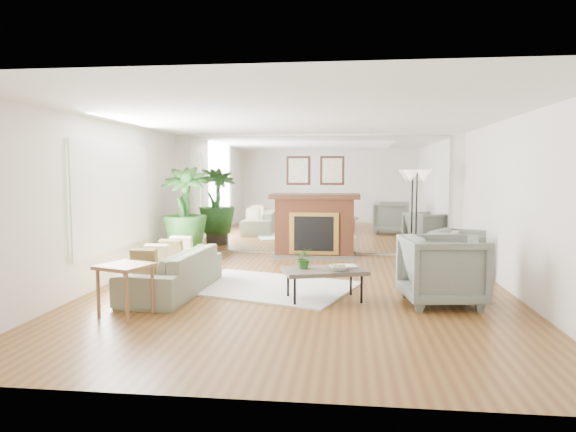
# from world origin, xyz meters

# --- Properties ---
(ground) EXTENTS (7.00, 7.00, 0.00)m
(ground) POSITION_xyz_m (0.00, 0.00, 0.00)
(ground) COLOR brown
(ground) RESTS_ON ground
(wall_left) EXTENTS (0.02, 7.00, 2.50)m
(wall_left) POSITION_xyz_m (-2.99, 0.00, 1.25)
(wall_left) COLOR white
(wall_left) RESTS_ON ground
(wall_right) EXTENTS (0.02, 7.00, 2.50)m
(wall_right) POSITION_xyz_m (2.99, 0.00, 1.25)
(wall_right) COLOR white
(wall_right) RESTS_ON ground
(wall_back) EXTENTS (6.00, 0.02, 2.50)m
(wall_back) POSITION_xyz_m (0.00, 3.49, 1.25)
(wall_back) COLOR white
(wall_back) RESTS_ON ground
(mirror_panel) EXTENTS (5.40, 0.04, 2.40)m
(mirror_panel) POSITION_xyz_m (0.00, 3.47, 1.25)
(mirror_panel) COLOR silver
(mirror_panel) RESTS_ON wall_back
(window_panel) EXTENTS (0.04, 2.40, 1.50)m
(window_panel) POSITION_xyz_m (-2.96, 0.40, 1.35)
(window_panel) COLOR #B2E09E
(window_panel) RESTS_ON wall_left
(fireplace) EXTENTS (1.85, 0.83, 2.05)m
(fireplace) POSITION_xyz_m (0.00, 3.26, 0.66)
(fireplace) COLOR brown
(fireplace) RESTS_ON ground
(area_rug) EXTENTS (2.93, 2.48, 0.03)m
(area_rug) POSITION_xyz_m (-0.55, 0.27, 0.01)
(area_rug) COLOR silver
(area_rug) RESTS_ON ground
(coffee_table) EXTENTS (1.22, 0.93, 0.43)m
(coffee_table) POSITION_xyz_m (0.37, -0.42, 0.40)
(coffee_table) COLOR #60554C
(coffee_table) RESTS_ON ground
(sofa) EXTENTS (0.93, 2.14, 0.61)m
(sofa) POSITION_xyz_m (-1.80, -0.21, 0.31)
(sofa) COLOR gray
(sofa) RESTS_ON ground
(armchair_back) EXTENTS (1.14, 1.13, 0.77)m
(armchair_back) POSITION_xyz_m (2.55, 1.57, 0.38)
(armchair_back) COLOR gray
(armchair_back) RESTS_ON ground
(armchair_front) EXTENTS (1.11, 1.08, 0.90)m
(armchair_front) POSITION_xyz_m (1.90, -0.44, 0.45)
(armchair_front) COLOR gray
(armchair_front) RESTS_ON ground
(side_table) EXTENTS (0.70, 0.70, 0.62)m
(side_table) POSITION_xyz_m (-1.96, -1.42, 0.52)
(side_table) COLOR #945D3B
(side_table) RESTS_ON ground
(potted_ficus) EXTENTS (0.96, 0.96, 1.82)m
(potted_ficus) POSITION_xyz_m (-2.41, 2.24, 0.97)
(potted_ficus) COLOR black
(potted_ficus) RESTS_ON ground
(floor_lamp) EXTENTS (0.57, 0.32, 1.77)m
(floor_lamp) POSITION_xyz_m (2.02, 3.10, 1.51)
(floor_lamp) COLOR black
(floor_lamp) RESTS_ON ground
(tabletop_plant) EXTENTS (0.27, 0.23, 0.29)m
(tabletop_plant) POSITION_xyz_m (0.10, -0.43, 0.58)
(tabletop_plant) COLOR #2F6525
(tabletop_plant) RESTS_ON coffee_table
(fruit_bowl) EXTENTS (0.33, 0.33, 0.07)m
(fruit_bowl) POSITION_xyz_m (0.57, -0.50, 0.47)
(fruit_bowl) COLOR #945D3B
(fruit_bowl) RESTS_ON coffee_table
(book) EXTENTS (0.24, 0.30, 0.02)m
(book) POSITION_xyz_m (0.61, -0.24, 0.44)
(book) COLOR #945D3B
(book) RESTS_ON coffee_table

